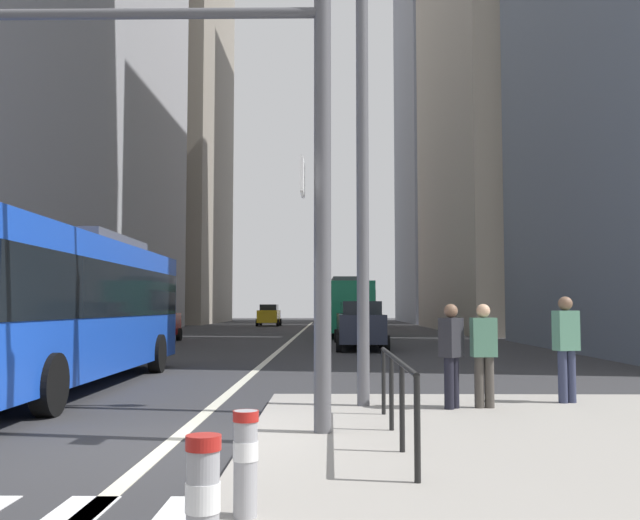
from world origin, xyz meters
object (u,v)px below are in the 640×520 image
object	(u,v)px
car_receding_far	(361,325)
car_oncoming_far	(155,322)
street_lamp_post	(362,90)
city_bus_blue_oncoming	(62,301)
pedestrian_waiting	(484,350)
car_oncoming_mid	(269,315)
city_bus_red_receding	(346,305)
pedestrian_far	(451,351)
bollard_front	(203,508)
city_bus_red_distant	(345,306)
pedestrian_walking	(566,343)
traffic_signal_gantry	(173,123)
car_receding_near	(357,323)
bollard_left	(246,457)

from	to	relation	value
car_receding_far	car_oncoming_far	bearing A→B (deg)	148.10
street_lamp_post	city_bus_blue_oncoming	bearing A→B (deg)	150.77
pedestrian_waiting	car_oncoming_mid	bearing A→B (deg)	98.58
city_bus_red_receding	pedestrian_far	world-z (taller)	city_bus_red_receding
car_receding_far	bollard_front	size ratio (longest dim) A/B	5.18
pedestrian_waiting	city_bus_blue_oncoming	bearing A→B (deg)	155.40
car_oncoming_far	city_bus_red_distant	bearing A→B (deg)	69.66
bollard_front	pedestrian_far	bearing A→B (deg)	70.27
car_receding_far	bollard_front	world-z (taller)	car_receding_far
car_receding_far	city_bus_red_distant	bearing A→B (deg)	90.00
car_receding_far	pedestrian_walking	world-z (taller)	car_receding_far
city_bus_blue_oncoming	car_oncoming_mid	size ratio (longest dim) A/B	2.87
traffic_signal_gantry	car_receding_near	bearing A→B (deg)	82.17
city_bus_blue_oncoming	car_receding_far	bearing A→B (deg)	62.98
city_bus_red_distant	bollard_left	world-z (taller)	city_bus_red_distant
car_receding_near	bollard_left	distance (m)	27.53
street_lamp_post	pedestrian_walking	size ratio (longest dim) A/B	4.59
pedestrian_walking	bollard_left	bearing A→B (deg)	-125.42
street_lamp_post	bollard_left	world-z (taller)	street_lamp_post
car_oncoming_mid	traffic_signal_gantry	world-z (taller)	traffic_signal_gantry
pedestrian_waiting	pedestrian_walking	xyz separation A→B (m)	(1.49, 0.60, 0.08)
street_lamp_post	city_bus_red_receding	bearing A→B (deg)	89.22
traffic_signal_gantry	car_oncoming_far	bearing A→B (deg)	104.38
car_oncoming_mid	car_receding_near	xyz separation A→B (m)	(6.80, -30.97, 0.00)
car_oncoming_mid	bollard_front	distance (m)	60.13
city_bus_red_distant	car_receding_far	distance (m)	32.72
city_bus_red_distant	bollard_front	bearing A→B (deg)	-91.94
city_bus_blue_oncoming	city_bus_red_distant	xyz separation A→B (m)	(6.94, 46.31, -0.00)
street_lamp_post	bollard_left	size ratio (longest dim) A/B	10.16
city_bus_blue_oncoming	city_bus_red_receding	distance (m)	28.51
street_lamp_post	pedestrian_waiting	world-z (taller)	street_lamp_post
city_bus_blue_oncoming	pedestrian_far	world-z (taller)	city_bus_blue_oncoming
car_oncoming_far	bollard_front	size ratio (longest dim) A/B	5.13
city_bus_blue_oncoming	traffic_signal_gantry	bearing A→B (deg)	-58.28
traffic_signal_gantry	street_lamp_post	size ratio (longest dim) A/B	0.75
city_bus_blue_oncoming	pedestrian_walking	distance (m)	10.10
bollard_left	city_bus_red_receding	bearing A→B (deg)	87.55
car_oncoming_mid	car_receding_far	bearing A→B (deg)	-79.13
pedestrian_far	bollard_front	bearing A→B (deg)	-109.73
street_lamp_post	pedestrian_walking	distance (m)	5.36
street_lamp_post	car_oncoming_mid	bearing A→B (deg)	96.60
city_bus_red_distant	car_receding_far	world-z (taller)	city_bus_red_distant
traffic_signal_gantry	street_lamp_post	bearing A→B (deg)	43.71
pedestrian_walking	pedestrian_waiting	bearing A→B (deg)	-158.03
city_bus_red_distant	bollard_front	distance (m)	57.33
car_oncoming_far	bollard_front	xyz separation A→B (m)	(7.91, -30.71, -0.35)
street_lamp_post	pedestrian_waiting	bearing A→B (deg)	-6.92
bollard_front	street_lamp_post	bearing A→B (deg)	80.76
city_bus_blue_oncoming	car_receding_far	world-z (taller)	city_bus_blue_oncoming
bollard_front	pedestrian_far	distance (m)	7.64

